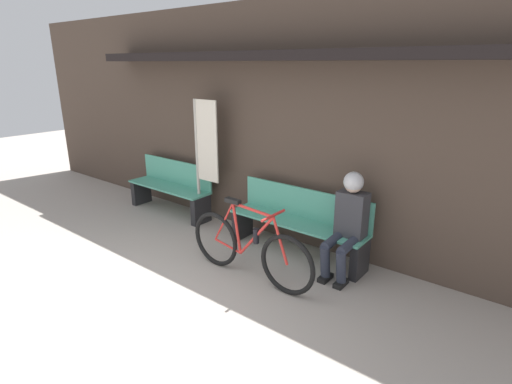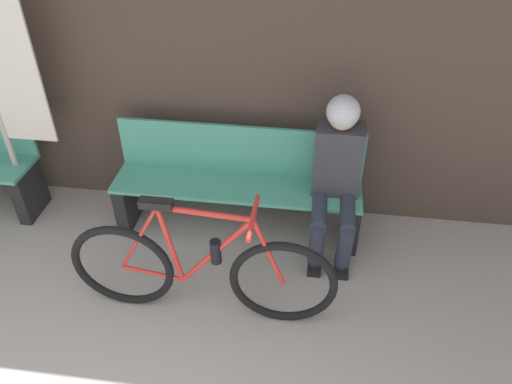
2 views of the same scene
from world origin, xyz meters
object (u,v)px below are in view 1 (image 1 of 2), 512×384
Objects in this scene: bicycle at (249,249)px; park_bench_far at (171,189)px; park_bench_near at (298,223)px; person_seated at (348,218)px; banner_pole at (204,149)px.

park_bench_far is at bearing 159.63° from bicycle.
bicycle reaches higher than park_bench_near.
person_seated is at bearing 43.88° from bicycle.
person_seated is at bearing -8.27° from park_bench_near.
park_bench_near is 1.17× the size of park_bench_far.
bicycle is (-0.09, -0.90, -0.04)m from park_bench_near.
park_bench_near is at bearing 84.48° from bicycle.
bicycle is 2.58m from park_bench_far.
banner_pole reaches higher than park_bench_far.
park_bench_far is at bearing 178.78° from banner_pole.
bicycle is 0.92× the size of banner_pole.
bicycle is at bearing -29.18° from banner_pole.
park_bench_far is (-3.25, 0.10, -0.31)m from person_seated.
bicycle reaches higher than park_bench_far.
banner_pole is at bearing -1.22° from park_bench_far.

